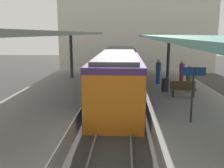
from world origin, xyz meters
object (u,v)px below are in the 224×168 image
platform_sign (193,82)px  passenger_far_end (158,71)px  commuter_train (118,74)px  passenger_mid_platform (182,72)px  litter_bin (165,85)px  platform_bench (183,88)px  passenger_near_bench (189,79)px

platform_sign → passenger_far_end: bearing=92.3°
passenger_far_end → platform_sign: bearing=-87.7°
commuter_train → passenger_mid_platform: (4.46, 0.68, 0.10)m
litter_bin → passenger_far_end: 2.42m
commuter_train → litter_bin: (2.91, -1.92, -0.33)m
platform_bench → litter_bin: (-0.78, 1.27, -0.06)m
platform_bench → passenger_mid_platform: passenger_mid_platform is taller
litter_bin → passenger_far_end: bearing=93.3°
platform_sign → passenger_far_end: (-0.31, 7.81, -0.73)m
passenger_near_bench → passenger_far_end: passenger_far_end is taller
litter_bin → passenger_mid_platform: bearing=59.4°
commuter_train → platform_bench: (3.69, -3.19, -0.26)m
commuter_train → platform_sign: size_ratio=6.36×
passenger_near_bench → platform_sign: bearing=-102.7°
platform_sign → passenger_mid_platform: platform_sign is taller
platform_bench → platform_sign: bearing=-98.2°
platform_sign → litter_bin: bearing=91.9°
litter_bin → platform_sign: bearing=-88.1°
platform_bench → passenger_near_bench: bearing=61.7°
platform_bench → passenger_far_end: size_ratio=0.82×
passenger_mid_platform → platform_sign: bearing=-99.6°
platform_sign → passenger_near_bench: 5.45m
platform_bench → litter_bin: size_ratio=1.75×
commuter_train → platform_sign: commuter_train is taller
passenger_far_end → litter_bin: bearing=-86.7°
platform_sign → passenger_near_bench: size_ratio=1.39×
litter_bin → passenger_near_bench: 1.43m
commuter_train → passenger_far_end: size_ratio=8.20×
litter_bin → passenger_near_bench: size_ratio=0.50×
litter_bin → passenger_far_end: (-0.13, 2.36, 0.49)m
platform_bench → platform_sign: size_ratio=0.63×
litter_bin → passenger_mid_platform: passenger_mid_platform is taller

